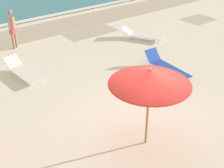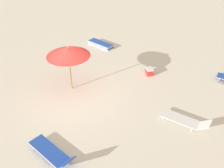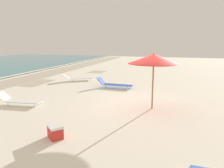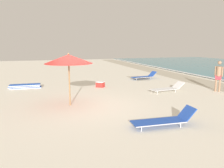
# 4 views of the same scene
# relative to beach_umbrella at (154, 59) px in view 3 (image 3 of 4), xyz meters

# --- Properties ---
(ground_plane) EXTENTS (60.00, 60.00, 0.16)m
(ground_plane) POSITION_rel_beach_umbrella_xyz_m (0.29, 0.51, -2.13)
(ground_plane) COLOR silver
(beach_umbrella) EXTENTS (2.07, 2.07, 2.31)m
(beach_umbrella) POSITION_rel_beach_umbrella_xyz_m (0.00, 0.00, 0.00)
(beach_umbrella) COLOR #9E7547
(beach_umbrella) RESTS_ON ground_plane
(sun_lounger_under_umbrella) EXTENTS (0.71, 2.16, 0.59)m
(sun_lounger_under_umbrella) POSITION_rel_beach_umbrella_xyz_m (3.48, 2.68, -1.83)
(sun_lounger_under_umbrella) COLOR blue
(sun_lounger_under_umbrella) RESTS_ON ground_plane
(sun_lounger_near_water_left) EXTENTS (1.63, 2.10, 0.47)m
(sun_lounger_near_water_left) POSITION_rel_beach_umbrella_xyz_m (5.00, 5.80, -1.84)
(sun_lounger_near_water_left) COLOR white
(sun_lounger_near_water_left) RESTS_ON ground_plane
(sun_lounger_near_water_right) EXTENTS (0.82, 2.10, 0.52)m
(sun_lounger_near_water_right) POSITION_rel_beach_umbrella_xyz_m (-1.17, 5.63, -1.83)
(sun_lounger_near_water_right) COLOR white
(sun_lounger_near_water_right) RESTS_ON ground_plane
(cooler_box) EXTENTS (0.60, 0.61, 0.37)m
(cooler_box) POSITION_rel_beach_umbrella_xyz_m (-3.66, 2.32, -1.86)
(cooler_box) COLOR red
(cooler_box) RESTS_ON ground_plane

